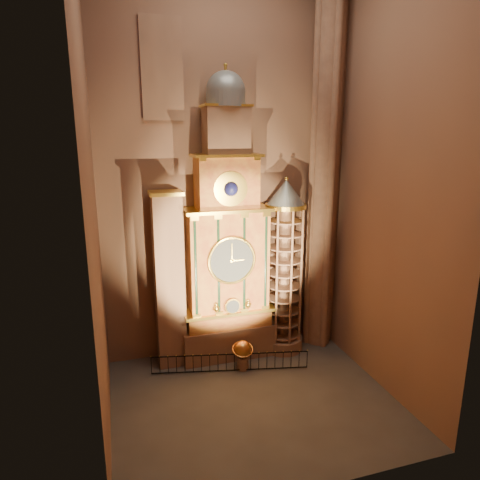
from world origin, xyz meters
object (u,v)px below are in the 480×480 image
object	(u,v)px
stair_turret	(284,269)
celestial_globe	(243,352)
portrait_tower	(169,280)
astronomical_clock	(227,250)
iron_railing	(230,363)

from	to	relation	value
stair_turret	celestial_globe	bearing A→B (deg)	-152.05
celestial_globe	portrait_tower	bearing A→B (deg)	152.59
portrait_tower	celestial_globe	bearing A→B (deg)	-27.41
portrait_tower	celestial_globe	xyz separation A→B (m)	(3.76, -1.95, -4.10)
astronomical_clock	iron_railing	size ratio (longest dim) A/B	1.93
iron_railing	astronomical_clock	bearing A→B (deg)	78.62
stair_turret	iron_railing	size ratio (longest dim) A/B	1.25
astronomical_clock	iron_railing	world-z (taller)	astronomical_clock
stair_turret	iron_railing	xyz separation A→B (m)	(-3.91, -1.75, -4.69)
astronomical_clock	celestial_globe	distance (m)	5.96
iron_railing	portrait_tower	bearing A→B (deg)	145.81
stair_turret	iron_railing	distance (m)	6.35
stair_turret	celestial_globe	size ratio (longest dim) A/B	6.19
astronomical_clock	stair_turret	distance (m)	3.78
iron_railing	stair_turret	bearing A→B (deg)	24.18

